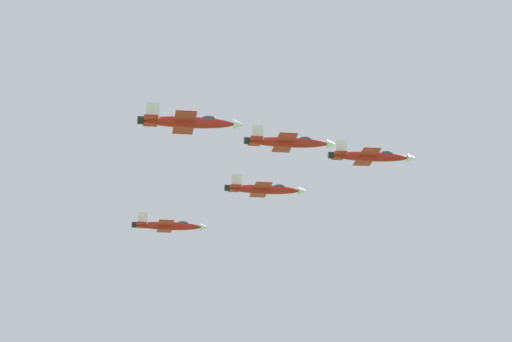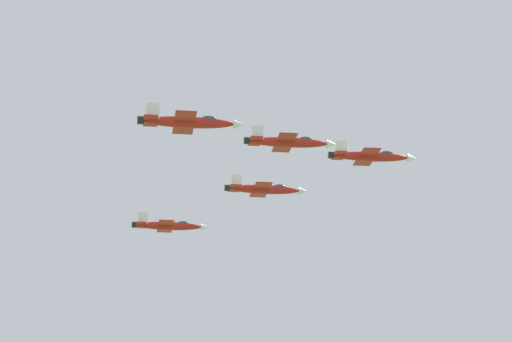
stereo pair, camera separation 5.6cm
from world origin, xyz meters
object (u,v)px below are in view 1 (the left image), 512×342
Objects in this scene: jet_right_wingman at (289,142)px; jet_right_outer at (189,122)px; jet_left_outer at (169,226)px; jet_lead at (371,156)px; jet_left_wingman at (264,189)px.

jet_right_outer is at bearing -139.61° from jet_right_wingman.
jet_left_outer is at bearing 90.05° from jet_right_outer.
jet_lead is 51.55m from jet_left_outer.
jet_right_wingman is at bearing 40.42° from jet_right_outer.
jet_lead is 1.06× the size of jet_left_outer.
jet_left_wingman is at bearing -40.92° from jet_left_outer.
jet_left_outer is at bearing 111.44° from jet_right_wingman.
jet_right_outer is at bearing -138.90° from jet_lead.
jet_lead is at bearing -40.92° from jet_left_outer.
jet_left_outer is (50.46, -7.77, -7.09)m from jet_lead.
jet_right_wingman is 53.39m from jet_left_outer.
jet_left_wingman reaches higher than jet_right_outer.
jet_right_outer is at bearing -112.28° from jet_left_wingman.
jet_left_outer is 0.96× the size of jet_right_outer.
jet_left_outer is (42.56, -32.05, -3.50)m from jet_right_wingman.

